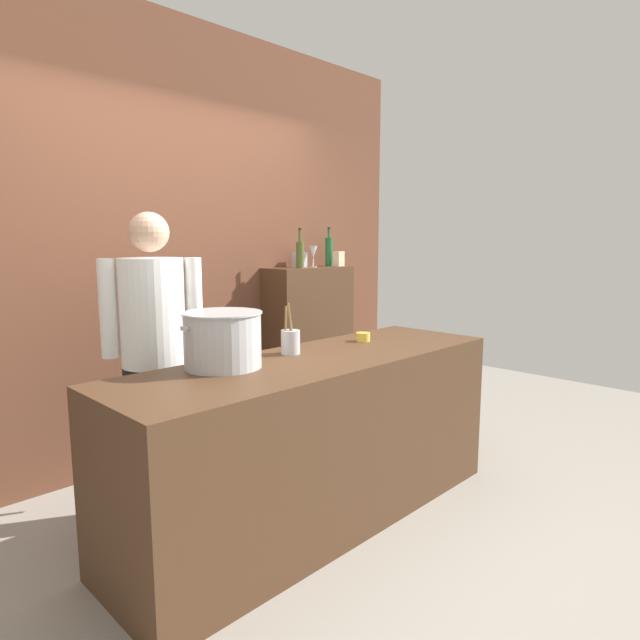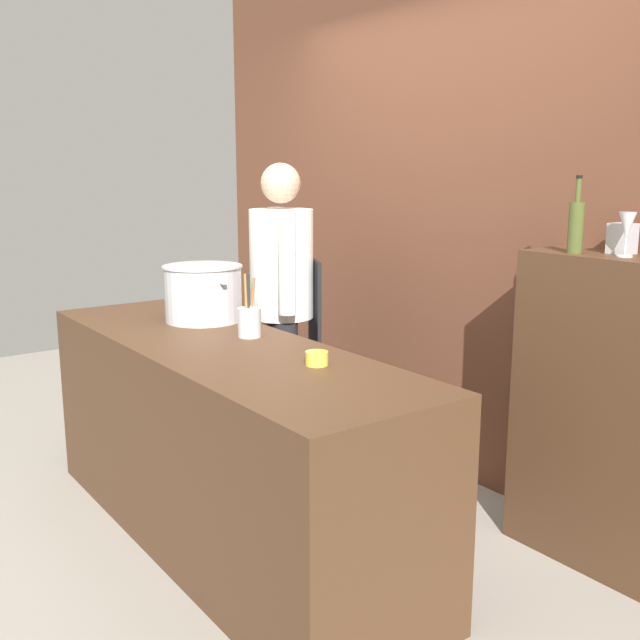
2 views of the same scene
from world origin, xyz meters
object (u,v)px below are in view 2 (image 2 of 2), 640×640
object	(u,v)px
chef	(283,294)
butter_jar	(317,358)
utensil_crock	(249,321)
wine_glass_wide	(627,227)
wine_bottle_olive	(576,225)
stockpot_large	(203,293)
spice_tin_silver	(622,239)

from	to	relation	value
chef	butter_jar	world-z (taller)	chef
utensil_crock	chef	bearing A→B (deg)	135.29
utensil_crock	wine_glass_wide	size ratio (longest dim) A/B	1.63
wine_glass_wide	butter_jar	bearing A→B (deg)	-119.81
utensil_crock	butter_jar	world-z (taller)	utensil_crock
butter_jar	wine_glass_wide	world-z (taller)	wine_glass_wide
utensil_crock	wine_glass_wide	world-z (taller)	wine_glass_wide
butter_jar	wine_bottle_olive	size ratio (longest dim) A/B	0.28
chef	wine_glass_wide	world-z (taller)	chef
stockpot_large	butter_jar	distance (m)	1.01
stockpot_large	wine_glass_wide	xyz separation A→B (m)	(1.60, 1.00, 0.38)
chef	butter_jar	distance (m)	1.22
utensil_crock	spice_tin_silver	xyz separation A→B (m)	(1.09, 1.09, 0.39)
spice_tin_silver	wine_bottle_olive	bearing A→B (deg)	-132.18
stockpot_large	wine_glass_wide	world-z (taller)	wine_glass_wide
stockpot_large	butter_jar	size ratio (longest dim) A/B	5.08
stockpot_large	wine_glass_wide	distance (m)	1.92
utensil_crock	wine_bottle_olive	distance (m)	1.42
utensil_crock	spice_tin_silver	size ratio (longest dim) A/B	2.32
utensil_crock	wine_glass_wide	xyz separation A→B (m)	(1.16, 1.00, 0.44)
spice_tin_silver	butter_jar	bearing A→B (deg)	-115.03
chef	spice_tin_silver	xyz separation A→B (m)	(1.61, 0.57, 0.39)
chef	wine_bottle_olive	xyz separation A→B (m)	(1.49, 0.43, 0.44)
utensil_crock	spice_tin_silver	bearing A→B (deg)	44.93
spice_tin_silver	utensil_crock	bearing A→B (deg)	-135.07
wine_glass_wide	spice_tin_silver	world-z (taller)	wine_glass_wide
utensil_crock	wine_glass_wide	distance (m)	1.59
spice_tin_silver	chef	bearing A→B (deg)	-160.68
chef	butter_jar	bearing A→B (deg)	178.34
stockpot_large	wine_glass_wide	size ratio (longest dim) A/B	2.57
wine_bottle_olive	wine_glass_wide	size ratio (longest dim) A/B	1.79
chef	utensil_crock	distance (m)	0.74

